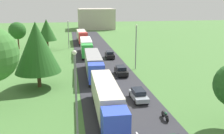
% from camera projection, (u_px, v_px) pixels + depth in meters
% --- Properties ---
extents(road, '(10.00, 140.00, 0.06)m').
position_uv_depth(road, '(114.00, 90.00, 37.37)').
color(road, '#2B2B30').
rests_on(road, ground).
extents(lane_marking_centre, '(0.16, 123.95, 0.01)m').
position_uv_depth(lane_marking_centre, '(118.00, 97.00, 34.66)').
color(lane_marking_centre, white).
rests_on(lane_marking_centre, road).
extents(truck_lead, '(2.65, 13.45, 3.60)m').
position_uv_depth(truck_lead, '(107.00, 98.00, 28.66)').
color(truck_lead, blue).
rests_on(truck_lead, road).
extents(truck_second, '(2.82, 13.37, 3.56)m').
position_uv_depth(truck_second, '(93.00, 63.00, 44.18)').
color(truck_second, blue).
rests_on(truck_second, road).
extents(truck_third, '(2.82, 12.55, 3.49)m').
position_uv_depth(truck_third, '(86.00, 46.00, 60.63)').
color(truck_third, green).
rests_on(truck_third, road).
extents(truck_fourth, '(2.73, 12.25, 3.60)m').
position_uv_depth(truck_fourth, '(82.00, 36.00, 77.69)').
color(truck_fourth, red).
rests_on(truck_fourth, road).
extents(car_second, '(1.77, 4.05, 1.46)m').
position_uv_depth(car_second, '(139.00, 95.00, 33.41)').
color(car_second, '#8C939E').
rests_on(car_second, road).
extents(car_third, '(1.87, 4.14, 1.56)m').
position_uv_depth(car_third, '(121.00, 71.00, 44.50)').
color(car_third, black).
rests_on(car_third, road).
extents(car_fourth, '(1.87, 3.95, 1.55)m').
position_uv_depth(car_fourth, '(110.00, 55.00, 57.30)').
color(car_fourth, black).
rests_on(car_fourth, road).
extents(motorcycle_courier, '(0.28, 1.94, 0.91)m').
position_uv_depth(motorcycle_courier, '(165.00, 115.00, 28.14)').
color(motorcycle_courier, black).
rests_on(motorcycle_courier, road).
extents(lamppost_lead, '(0.36, 0.36, 9.03)m').
position_uv_depth(lamppost_lead, '(76.00, 99.00, 20.86)').
color(lamppost_lead, slate).
rests_on(lamppost_lead, ground).
extents(lamppost_second, '(0.36, 0.36, 8.36)m').
position_uv_depth(lamppost_second, '(136.00, 45.00, 47.58)').
color(lamppost_second, slate).
rests_on(lamppost_second, ground).
extents(lamppost_third, '(0.36, 0.36, 7.42)m').
position_uv_depth(lamppost_third, '(68.00, 33.00, 67.91)').
color(lamppost_third, slate).
rests_on(lamppost_third, ground).
extents(tree_oak, '(4.46, 4.46, 7.09)m').
position_uv_depth(tree_oak, '(17.00, 31.00, 66.96)').
color(tree_oak, '#513823').
rests_on(tree_oak, ground).
extents(tree_pine, '(6.74, 6.74, 9.77)m').
position_uv_depth(tree_pine, '(37.00, 47.00, 37.36)').
color(tree_pine, '#513823').
rests_on(tree_pine, ground).
extents(tree_elm, '(4.95, 4.95, 7.91)m').
position_uv_depth(tree_elm, '(47.00, 30.00, 66.05)').
color(tree_elm, '#513823').
rests_on(tree_elm, ground).
extents(distant_building, '(15.40, 12.80, 8.74)m').
position_uv_depth(distant_building, '(96.00, 19.00, 113.95)').
color(distant_building, '#B2A899').
rests_on(distant_building, ground).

